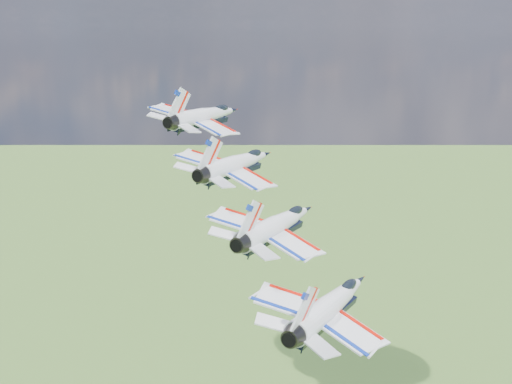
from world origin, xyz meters
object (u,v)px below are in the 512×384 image
at_px(jet_1, 237,163).
at_px(jet_0, 205,116).
at_px(jet_3, 331,305).
at_px(jet_2, 278,224).

bearing_deg(jet_1, jet_0, 140.67).
bearing_deg(jet_3, jet_2, 140.67).
xyz_separation_m(jet_0, jet_3, (23.08, -21.45, -11.02)).
height_order(jet_1, jet_2, jet_1).
xyz_separation_m(jet_1, jet_2, (7.69, -7.15, -3.67)).
bearing_deg(jet_3, jet_1, 140.67).
height_order(jet_2, jet_3, jet_2).
distance_m(jet_0, jet_1, 11.13).
height_order(jet_0, jet_3, jet_0).
distance_m(jet_0, jet_3, 33.38).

